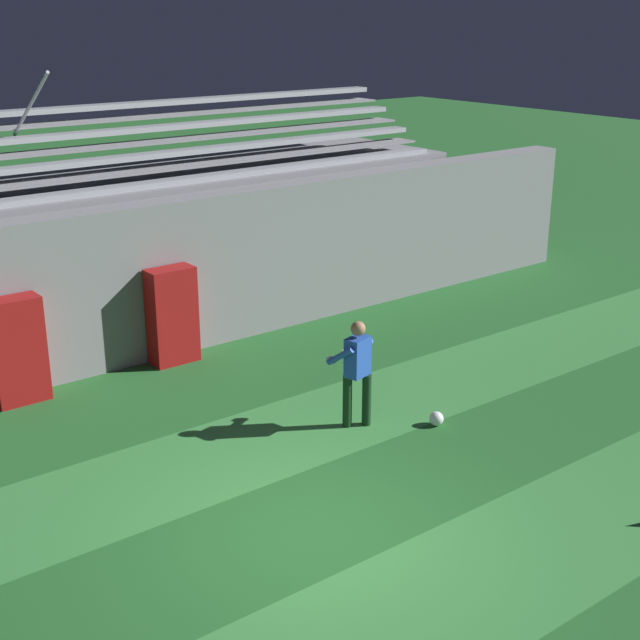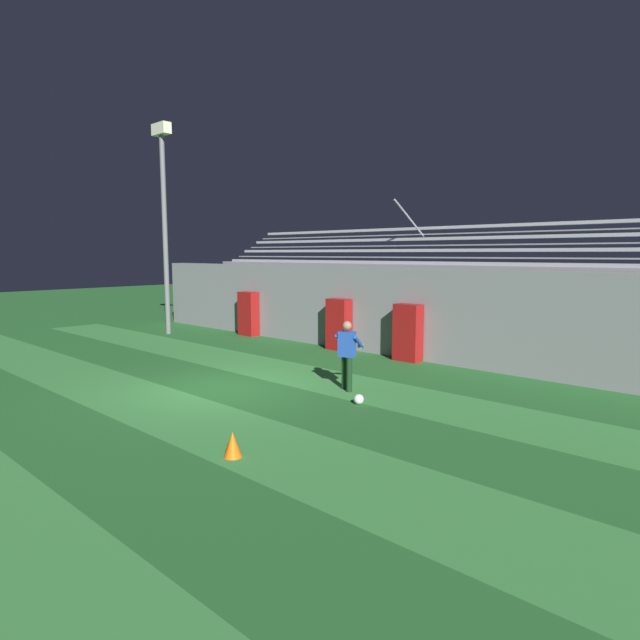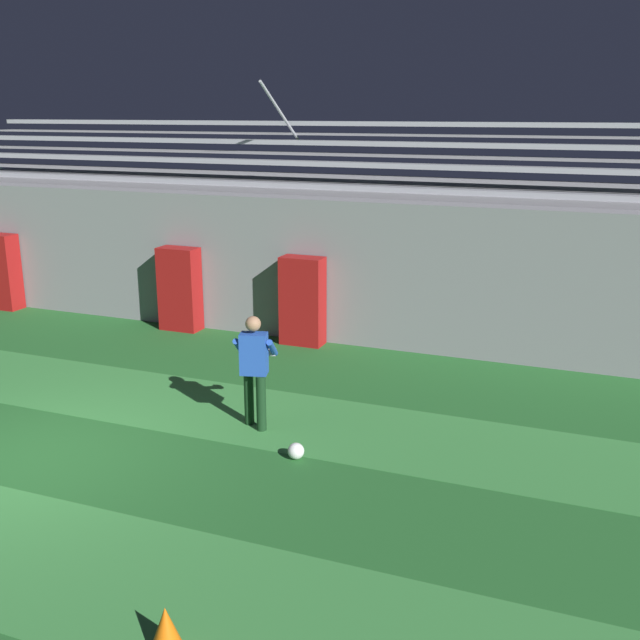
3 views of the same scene
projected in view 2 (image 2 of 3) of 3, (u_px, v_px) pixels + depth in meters
ground_plane at (221, 389)px, 12.88m from camera, size 80.00×80.00×0.00m
turf_stripe_mid at (153, 404)px, 11.56m from camera, size 28.00×2.09×0.01m
turf_stripe_far at (291, 373)px, 14.61m from camera, size 28.00×2.09×0.01m
back_wall at (382, 311)px, 17.44m from camera, size 24.00×0.60×2.80m
padding_pillar_gate_left at (339, 325)px, 18.03m from camera, size 0.84×0.44×1.73m
padding_pillar_gate_right at (408, 333)px, 16.17m from camera, size 0.84×0.44×1.73m
padding_pillar_far_left at (248, 314)px, 21.24m from camera, size 0.84×0.44×1.73m
bleacher_stand at (415, 303)px, 18.88m from camera, size 18.00×3.35×5.03m
floodlight_pole at (164, 204)px, 21.16m from camera, size 0.90×0.36×8.29m
goalkeeper at (347, 351)px, 12.67m from camera, size 0.67×0.62×1.67m
soccer_ball at (359, 399)px, 11.58m from camera, size 0.22×0.22×0.22m
traffic_cone at (233, 444)px, 8.56m from camera, size 0.30×0.30×0.42m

